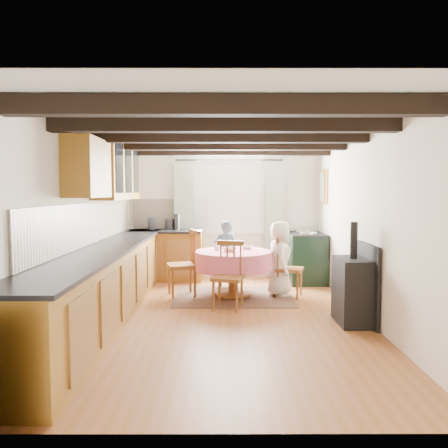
{
  "coord_description": "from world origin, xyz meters",
  "views": [
    {
      "loc": [
        -0.01,
        -5.61,
        1.63
      ],
      "look_at": [
        0.0,
        0.8,
        1.15
      ],
      "focal_mm": 35.6,
      "sensor_mm": 36.0,
      "label": 1
    }
  ],
  "objects_px": {
    "child_far": "(226,254)",
    "child_right": "(280,259)",
    "chair_right": "(290,267)",
    "cast_iron_stove": "(353,273)",
    "dining_table": "(233,274)",
    "chair_left": "(182,263)",
    "aga_range": "(306,257)",
    "chair_near": "(228,275)",
    "cup": "(217,246)"
  },
  "relations": [
    {
      "from": "child_far",
      "to": "child_right",
      "type": "bearing_deg",
      "value": 138.03
    },
    {
      "from": "chair_right",
      "to": "cast_iron_stove",
      "type": "height_order",
      "value": "cast_iron_stove"
    },
    {
      "from": "dining_table",
      "to": "chair_left",
      "type": "distance_m",
      "value": 0.81
    },
    {
      "from": "cast_iron_stove",
      "to": "child_far",
      "type": "relative_size",
      "value": 1.11
    },
    {
      "from": "dining_table",
      "to": "cast_iron_stove",
      "type": "relative_size",
      "value": 0.94
    },
    {
      "from": "dining_table",
      "to": "cast_iron_stove",
      "type": "distance_m",
      "value": 2.01
    },
    {
      "from": "aga_range",
      "to": "child_far",
      "type": "xyz_separation_m",
      "value": [
        -1.44,
        -0.44,
        0.12
      ]
    },
    {
      "from": "chair_near",
      "to": "child_right",
      "type": "height_order",
      "value": "child_right"
    },
    {
      "from": "chair_right",
      "to": "aga_range",
      "type": "distance_m",
      "value": 1.23
    },
    {
      "from": "chair_left",
      "to": "child_far",
      "type": "height_order",
      "value": "child_far"
    },
    {
      "from": "chair_left",
      "to": "cast_iron_stove",
      "type": "relative_size",
      "value": 0.83
    },
    {
      "from": "chair_near",
      "to": "cast_iron_stove",
      "type": "bearing_deg",
      "value": -8.54
    },
    {
      "from": "chair_near",
      "to": "child_far",
      "type": "height_order",
      "value": "child_far"
    },
    {
      "from": "chair_near",
      "to": "cup",
      "type": "bearing_deg",
      "value": 114.9
    },
    {
      "from": "aga_range",
      "to": "child_far",
      "type": "relative_size",
      "value": 0.86
    },
    {
      "from": "dining_table",
      "to": "chair_left",
      "type": "height_order",
      "value": "chair_left"
    },
    {
      "from": "chair_near",
      "to": "aga_range",
      "type": "distance_m",
      "value": 2.35
    },
    {
      "from": "chair_near",
      "to": "child_right",
      "type": "relative_size",
      "value": 0.81
    },
    {
      "from": "cast_iron_stove",
      "to": "chair_right",
      "type": "bearing_deg",
      "value": 112.04
    },
    {
      "from": "child_right",
      "to": "aga_range",
      "type": "bearing_deg",
      "value": -29.81
    },
    {
      "from": "chair_right",
      "to": "child_far",
      "type": "bearing_deg",
      "value": 73.91
    },
    {
      "from": "dining_table",
      "to": "chair_right",
      "type": "distance_m",
      "value": 0.88
    },
    {
      "from": "dining_table",
      "to": "chair_right",
      "type": "relative_size",
      "value": 1.28
    },
    {
      "from": "chair_near",
      "to": "child_far",
      "type": "bearing_deg",
      "value": 105.72
    },
    {
      "from": "aga_range",
      "to": "child_right",
      "type": "height_order",
      "value": "child_right"
    },
    {
      "from": "chair_near",
      "to": "chair_right",
      "type": "bearing_deg",
      "value": 52.18
    },
    {
      "from": "child_far",
      "to": "child_right",
      "type": "relative_size",
      "value": 0.97
    },
    {
      "from": "child_right",
      "to": "cup",
      "type": "xyz_separation_m",
      "value": [
        -0.97,
        0.12,
        0.18
      ]
    },
    {
      "from": "child_right",
      "to": "chair_left",
      "type": "bearing_deg",
      "value": 90.04
    },
    {
      "from": "aga_range",
      "to": "cup",
      "type": "relative_size",
      "value": 8.99
    },
    {
      "from": "chair_left",
      "to": "aga_range",
      "type": "height_order",
      "value": "chair_left"
    },
    {
      "from": "chair_near",
      "to": "cast_iron_stove",
      "type": "xyz_separation_m",
      "value": [
        1.53,
        -0.66,
        0.16
      ]
    },
    {
      "from": "dining_table",
      "to": "chair_near",
      "type": "xyz_separation_m",
      "value": [
        -0.09,
        -0.72,
        0.12
      ]
    },
    {
      "from": "cast_iron_stove",
      "to": "child_right",
      "type": "height_order",
      "value": "cast_iron_stove"
    },
    {
      "from": "chair_left",
      "to": "aga_range",
      "type": "bearing_deg",
      "value": 102.64
    },
    {
      "from": "chair_right",
      "to": "child_right",
      "type": "height_order",
      "value": "child_right"
    },
    {
      "from": "child_right",
      "to": "chair_right",
      "type": "bearing_deg",
      "value": -108.14
    },
    {
      "from": "dining_table",
      "to": "child_far",
      "type": "xyz_separation_m",
      "value": [
        -0.11,
        0.72,
        0.21
      ]
    },
    {
      "from": "chair_right",
      "to": "cast_iron_stove",
      "type": "xyz_separation_m",
      "value": [
        0.57,
        -1.4,
        0.17
      ]
    },
    {
      "from": "dining_table",
      "to": "cast_iron_stove",
      "type": "height_order",
      "value": "cast_iron_stove"
    },
    {
      "from": "cup",
      "to": "child_far",
      "type": "bearing_deg",
      "value": 75.48
    },
    {
      "from": "chair_left",
      "to": "chair_right",
      "type": "distance_m",
      "value": 1.67
    },
    {
      "from": "chair_right",
      "to": "chair_left",
      "type": "bearing_deg",
      "value": 108.59
    },
    {
      "from": "chair_near",
      "to": "chair_left",
      "type": "xyz_separation_m",
      "value": [
        -0.7,
        0.76,
        0.05
      ]
    },
    {
      "from": "child_far",
      "to": "cup",
      "type": "relative_size",
      "value": 10.45
    },
    {
      "from": "child_far",
      "to": "cup",
      "type": "height_order",
      "value": "child_far"
    },
    {
      "from": "chair_left",
      "to": "aga_range",
      "type": "relative_size",
      "value": 1.07
    },
    {
      "from": "aga_range",
      "to": "cast_iron_stove",
      "type": "distance_m",
      "value": 2.54
    },
    {
      "from": "cup",
      "to": "dining_table",
      "type": "bearing_deg",
      "value": -36.76
    },
    {
      "from": "chair_left",
      "to": "dining_table",
      "type": "bearing_deg",
      "value": 71.94
    }
  ]
}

